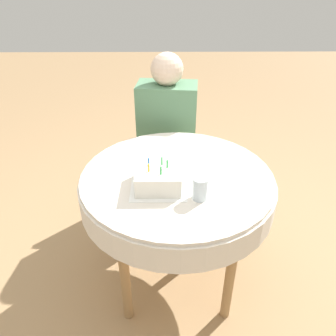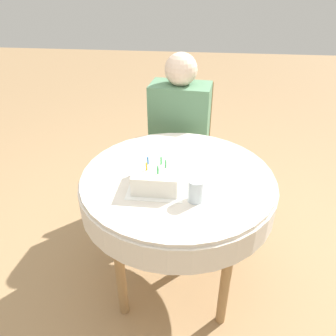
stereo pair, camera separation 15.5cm
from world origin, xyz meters
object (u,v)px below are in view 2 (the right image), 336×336
at_px(person, 179,124).
at_px(birthday_cake, 157,176).
at_px(chair, 181,144).
at_px(drinking_glass, 196,190).

distance_m(person, birthday_cake, 0.80).
distance_m(chair, birthday_cake, 0.94).
bearing_deg(drinking_glass, birthday_cake, 151.92).
relative_size(chair, person, 0.80).
bearing_deg(drinking_glass, person, 98.78).
distance_m(person, drinking_glass, 0.90).
bearing_deg(chair, person, -90.00).
distance_m(chair, person, 0.23).
relative_size(chair, drinking_glass, 8.88).
bearing_deg(person, birthday_cake, -87.53).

